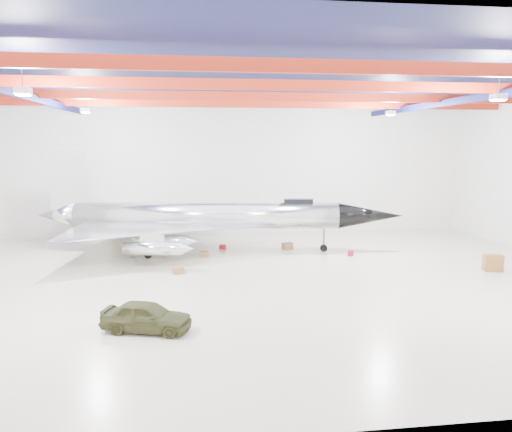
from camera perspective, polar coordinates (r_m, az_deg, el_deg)
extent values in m
plane|color=beige|center=(28.27, 0.05, -7.41)|extent=(40.00, 40.00, 0.00)
plane|color=silver|center=(42.17, -2.68, 5.40)|extent=(40.00, 0.00, 40.00)
plane|color=#0A0F38|center=(27.40, 0.05, 15.32)|extent=(40.00, 40.00, 0.00)
cube|color=maroon|center=(18.51, 3.94, 16.75)|extent=(39.50, 0.25, 0.50)
cube|color=maroon|center=(24.38, 1.03, 14.75)|extent=(39.50, 0.25, 0.50)
cube|color=maroon|center=(30.29, -0.73, 13.51)|extent=(39.50, 0.25, 0.50)
cube|color=maroon|center=(36.24, -1.89, 12.67)|extent=(39.50, 0.25, 0.50)
cube|color=#0B0F46|center=(28.32, -25.41, 12.46)|extent=(0.25, 29.50, 0.40)
cube|color=#0B0F46|center=(31.25, 22.96, 12.15)|extent=(0.25, 29.50, 0.40)
cube|color=silver|center=(21.99, -25.09, 12.84)|extent=(0.55, 0.55, 0.25)
cube|color=silver|center=(25.08, 25.96, 12.14)|extent=(0.55, 0.55, 0.25)
cube|color=silver|center=(33.62, -18.91, 11.37)|extent=(0.55, 0.55, 0.25)
cube|color=silver|center=(35.72, 15.13, 11.33)|extent=(0.55, 0.55, 0.25)
cylinder|color=silver|center=(35.41, -5.67, 0.06)|extent=(18.57, 4.47, 1.85)
cone|color=black|center=(36.03, 12.93, 0.03)|extent=(4.84, 2.49, 1.85)
cone|color=silver|center=(38.07, -21.79, 0.08)|extent=(3.01, 2.23, 1.85)
cube|color=silver|center=(37.47, -20.68, 3.72)|extent=(2.58, 0.48, 4.16)
cube|color=black|center=(35.17, 4.85, 1.61)|extent=(2.12, 1.02, 0.46)
cylinder|color=silver|center=(31.14, -11.74, -3.65)|extent=(3.60, 1.33, 0.83)
cylinder|color=silver|center=(33.35, -10.90, -2.83)|extent=(3.60, 1.33, 0.83)
cylinder|color=silver|center=(38.72, -9.28, -1.23)|extent=(3.60, 1.33, 0.83)
cylinder|color=silver|center=(40.97, -8.73, -0.69)|extent=(3.60, 1.33, 0.83)
cylinder|color=#59595B|center=(35.78, 7.76, -2.74)|extent=(0.17, 0.17, 1.66)
cylinder|color=black|center=(35.89, 7.74, -3.64)|extent=(0.54, 0.28, 0.52)
cylinder|color=#59595B|center=(34.08, -12.25, -3.42)|extent=(0.17, 0.17, 1.66)
cylinder|color=black|center=(34.20, -12.22, -4.36)|extent=(0.54, 0.28, 0.52)
cylinder|color=#59595B|center=(38.52, -10.74, -2.02)|extent=(0.17, 0.17, 1.66)
cylinder|color=black|center=(38.63, -10.72, -2.85)|extent=(0.54, 0.28, 0.52)
imported|color=#383A1D|center=(21.36, -12.41, -11.13)|extent=(3.98, 2.48, 1.26)
cube|color=brown|center=(33.44, 25.44, -4.85)|extent=(1.18, 0.74, 1.01)
cube|color=olive|center=(30.04, -8.92, -6.15)|extent=(0.72, 0.65, 0.41)
cube|color=#A21020|center=(36.56, -3.81, -3.52)|extent=(0.55, 0.50, 0.32)
cube|color=olive|center=(36.37, 3.60, -3.46)|extent=(0.83, 0.75, 0.48)
cube|color=#59595B|center=(33.76, -13.86, -4.82)|extent=(0.34, 0.28, 0.24)
cylinder|color=#A21020|center=(34.87, 10.75, -4.20)|extent=(0.44, 0.44, 0.37)
cube|color=olive|center=(34.14, -5.92, -4.36)|extent=(0.58, 0.49, 0.37)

